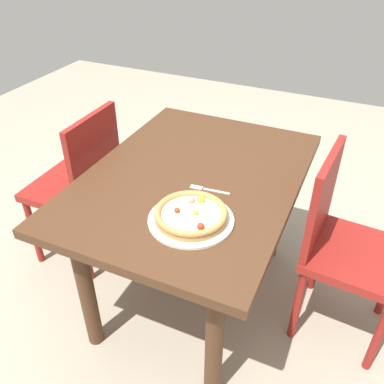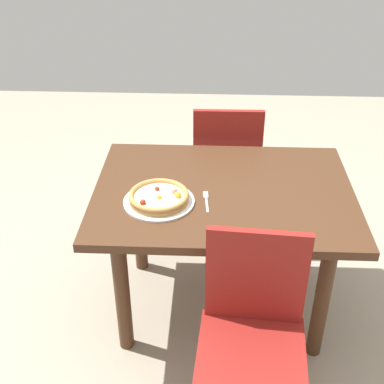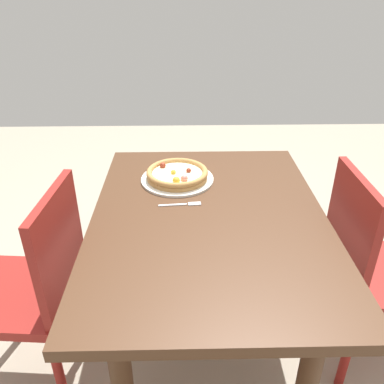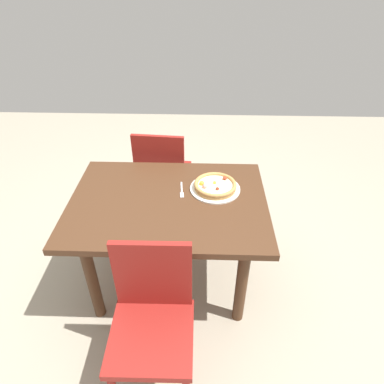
# 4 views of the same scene
# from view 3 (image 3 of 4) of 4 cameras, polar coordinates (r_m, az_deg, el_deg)

# --- Properties ---
(ground_plane) EXTENTS (6.00, 6.00, 0.00)m
(ground_plane) POSITION_cam_3_polar(r_m,az_deg,el_deg) (1.96, 2.00, -21.50)
(ground_plane) COLOR #9E937F
(dining_table) EXTENTS (1.19, 0.87, 0.72)m
(dining_table) POSITION_cam_3_polar(r_m,az_deg,el_deg) (1.53, 2.39, -6.81)
(dining_table) COLOR #472B19
(dining_table) RESTS_ON ground
(chair_near) EXTENTS (0.43, 0.43, 0.88)m
(chair_near) POSITION_cam_3_polar(r_m,az_deg,el_deg) (1.62, -21.59, -12.52)
(chair_near) COLOR maroon
(chair_near) RESTS_ON ground
(chair_far) EXTENTS (0.40, 0.40, 0.88)m
(chair_far) POSITION_cam_3_polar(r_m,az_deg,el_deg) (1.75, 24.42, -9.78)
(chair_far) COLOR maroon
(chair_far) RESTS_ON ground
(plate) EXTENTS (0.31, 0.31, 0.01)m
(plate) POSITION_cam_3_polar(r_m,az_deg,el_deg) (1.71, -2.13, 1.88)
(plate) COLOR silver
(plate) RESTS_ON dining_table
(pizza) EXTENTS (0.27, 0.27, 0.05)m
(pizza) POSITION_cam_3_polar(r_m,az_deg,el_deg) (1.70, -2.15, 2.62)
(pizza) COLOR #B78447
(pizza) RESTS_ON plate
(fork) EXTENTS (0.03, 0.17, 0.00)m
(fork) POSITION_cam_3_polar(r_m,az_deg,el_deg) (1.53, -1.22, -1.79)
(fork) COLOR silver
(fork) RESTS_ON dining_table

